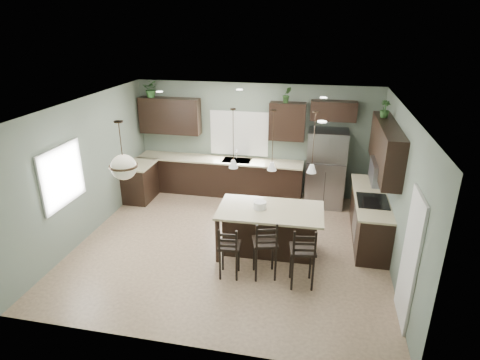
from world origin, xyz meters
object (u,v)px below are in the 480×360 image
(refrigerator, at_px, (326,168))
(kitchen_island, at_px, (270,231))
(plant_back_left, at_px, (151,89))
(bar_stool_left, at_px, (229,251))
(bar_stool_right, at_px, (302,256))
(serving_dish, at_px, (260,205))
(bar_stool_center, at_px, (265,248))

(refrigerator, distance_m, kitchen_island, 2.68)
(refrigerator, bearing_deg, plant_back_left, 176.92)
(bar_stool_left, bearing_deg, bar_stool_right, -5.04)
(bar_stool_left, bearing_deg, serving_dish, 61.71)
(bar_stool_right, bearing_deg, bar_stool_center, 160.35)
(bar_stool_center, bearing_deg, serving_dish, 89.74)
(kitchen_island, height_order, bar_stool_center, bar_stool_center)
(refrigerator, relative_size, serving_dish, 7.71)
(refrigerator, height_order, bar_stool_center, refrigerator)
(kitchen_island, xyz_separation_m, bar_stool_center, (0.01, -0.77, 0.09))
(plant_back_left, bearing_deg, kitchen_island, -38.44)
(serving_dish, xyz_separation_m, bar_stool_left, (-0.38, -0.89, -0.50))
(refrigerator, distance_m, bar_stool_left, 3.71)
(refrigerator, height_order, bar_stool_left, refrigerator)
(bar_stool_left, bearing_deg, refrigerator, 59.89)
(kitchen_island, xyz_separation_m, bar_stool_right, (0.66, -0.90, 0.10))
(kitchen_island, distance_m, bar_stool_left, 1.07)
(bar_stool_center, distance_m, bar_stool_right, 0.66)
(serving_dish, bearing_deg, plant_back_left, 139.79)
(bar_stool_right, bearing_deg, kitchen_island, 117.69)
(bar_stool_right, bearing_deg, bar_stool_left, 171.02)
(refrigerator, distance_m, plant_back_left, 4.68)
(bar_stool_center, bearing_deg, plant_back_left, 118.60)
(bar_stool_left, height_order, bar_stool_center, bar_stool_center)
(refrigerator, bearing_deg, serving_dish, -115.95)
(refrigerator, xyz_separation_m, bar_stool_left, (-1.58, -3.33, -0.43))
(bar_stool_center, bearing_deg, refrigerator, 57.21)
(refrigerator, xyz_separation_m, bar_stool_center, (-0.98, -3.21, -0.37))
(kitchen_island, relative_size, plant_back_left, 4.62)
(bar_stool_right, bearing_deg, serving_dish, 125.29)
(kitchen_island, relative_size, bar_stool_center, 1.76)
(kitchen_island, relative_size, bar_stool_left, 1.97)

